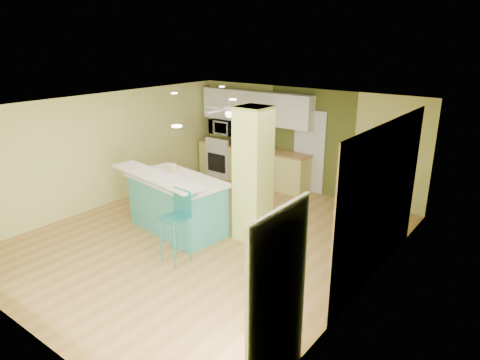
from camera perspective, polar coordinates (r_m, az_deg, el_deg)
name	(u,v)px	position (r m, az deg, el deg)	size (l,w,h in m)	color
floor	(210,238)	(8.25, -4.09, -7.66)	(6.00, 7.00, 0.01)	#A57839
ceiling	(206,106)	(7.49, -4.53, 9.84)	(6.00, 7.00, 0.01)	white
wall_back	(303,140)	(10.56, 8.42, 5.31)	(6.00, 0.01, 2.50)	#C7C86B
wall_front	(14,246)	(5.84, -27.88, -7.83)	(6.00, 0.01, 2.50)	#C7C86B
wall_left	(106,150)	(9.96, -17.41, 3.85)	(0.01, 7.00, 2.50)	#C7C86B
wall_right	(368,215)	(6.32, 16.68, -4.43)	(0.01, 7.00, 2.50)	#C7C86B
wood_panel	(382,202)	(6.85, 18.38, -2.79)	(0.02, 3.40, 2.50)	#866A4C
olive_accent	(310,141)	(10.46, 9.33, 5.12)	(2.20, 0.02, 2.50)	#4D5421
interior_door	(309,152)	(10.49, 9.19, 3.77)	(0.82, 0.05, 2.00)	silver
french_door	(278,302)	(4.57, 5.05, -15.89)	(0.04, 1.08, 2.10)	silver
column	(253,175)	(7.77, 1.75, 0.68)	(0.55, 0.55, 2.50)	#C0D161
kitchen_run	(252,164)	(11.18, 1.65, 2.11)	(3.25, 0.63, 0.94)	#CEC96B
stove	(224,159)	(11.73, -2.15, 2.84)	(0.76, 0.66, 1.08)	silver
upper_cabinets	(256,107)	(10.95, 2.09, 9.69)	(3.20, 0.34, 0.80)	white
microwave	(224,127)	(11.53, -2.18, 7.11)	(0.70, 0.48, 0.39)	silver
ceiling_fan	(229,109)	(9.77, -1.47, 9.38)	(1.41, 1.41, 0.61)	silver
pendant_lamp	(368,156)	(6.90, 16.69, 3.08)	(0.14, 0.14, 0.69)	white
wall_decor	(387,180)	(6.94, 19.00, 0.05)	(0.03, 0.90, 0.70)	brown
peninsula	(176,203)	(8.40, -8.50, -3.02)	(2.36, 1.53, 1.24)	teal
bar_stool	(178,214)	(7.18, -8.26, -4.56)	(0.44, 0.44, 1.25)	teal
side_counter	(369,233)	(7.59, 16.79, -6.79)	(0.64, 1.51, 0.97)	teal
fruit_bowl	(266,149)	(10.73, 3.44, 4.19)	(0.32, 0.32, 0.08)	#342315
canister	(173,168)	(8.65, -8.96, 1.63)	(0.15, 0.15, 0.15)	yellow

